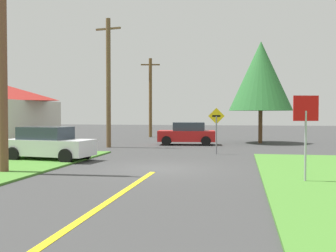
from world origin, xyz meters
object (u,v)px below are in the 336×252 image
at_px(stop_sign, 306,121).
at_px(utility_pole_mid, 108,81).
at_px(parked_car_near_building, 49,144).
at_px(direction_sign, 216,125).
at_px(utility_pole_far, 150,97).
at_px(oak_tree_left, 261,76).
at_px(car_approaching_junction, 187,134).
at_px(utility_pole_near, 2,47).

bearing_deg(stop_sign, utility_pole_mid, -60.01).
distance_m(stop_sign, parked_car_near_building, 11.99).
bearing_deg(direction_sign, utility_pole_far, 115.61).
bearing_deg(direction_sign, oak_tree_left, 72.65).
bearing_deg(direction_sign, utility_pole_mid, 156.42).
bearing_deg(utility_pole_mid, parked_car_near_building, -93.17).
distance_m(parked_car_near_building, oak_tree_left, 17.51).
bearing_deg(oak_tree_left, direction_sign, -107.35).
bearing_deg(utility_pole_mid, car_approaching_junction, 32.36).
xyz_separation_m(car_approaching_junction, parked_car_near_building, (-5.26, -10.66, -0.00)).
bearing_deg(direction_sign, stop_sign, -68.69).
relative_size(utility_pole_near, utility_pole_mid, 1.09).
bearing_deg(utility_pole_near, utility_pole_mid, 89.32).
height_order(stop_sign, direction_sign, stop_sign).
bearing_deg(utility_pole_near, direction_sign, 48.83).
bearing_deg(oak_tree_left, utility_pole_near, -120.41).
distance_m(utility_pole_near, utility_pole_far, 23.43).
xyz_separation_m(utility_pole_near, utility_pole_far, (0.31, 23.41, -0.89)).
bearing_deg(car_approaching_junction, utility_pole_mid, 26.12).
relative_size(car_approaching_junction, utility_pole_near, 0.46).
relative_size(utility_pole_near, oak_tree_left, 1.20).
xyz_separation_m(parked_car_near_building, oak_tree_left, (10.52, 13.33, 4.28)).
xyz_separation_m(stop_sign, oak_tree_left, (-0.61, 17.62, 3.06)).
distance_m(stop_sign, direction_sign, 9.35).
bearing_deg(utility_pole_far, parked_car_near_building, -91.75).
bearing_deg(parked_car_near_building, utility_pole_mid, 94.63).
xyz_separation_m(stop_sign, car_approaching_junction, (-5.86, 14.96, -1.22)).
xyz_separation_m(utility_pole_mid, oak_tree_left, (10.10, 5.73, 0.71)).
distance_m(parked_car_near_building, direction_sign, 8.93).
xyz_separation_m(parked_car_near_building, direction_sign, (7.73, 4.41, 0.79)).
bearing_deg(utility_pole_far, oak_tree_left, -31.04).
bearing_deg(utility_pole_mid, oak_tree_left, 29.58).
height_order(parked_car_near_building, utility_pole_far, utility_pole_far).
height_order(parked_car_near_building, direction_sign, direction_sign).
relative_size(parked_car_near_building, oak_tree_left, 0.57).
relative_size(parked_car_near_building, utility_pole_near, 0.47).
height_order(parked_car_near_building, oak_tree_left, oak_tree_left).
bearing_deg(utility_pole_near, oak_tree_left, 59.59).
relative_size(car_approaching_junction, parked_car_near_building, 0.96).
bearing_deg(stop_sign, parked_car_near_building, -33.11).
relative_size(stop_sign, utility_pole_mid, 0.33).
xyz_separation_m(car_approaching_junction, oak_tree_left, (5.26, 2.67, 4.28)).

